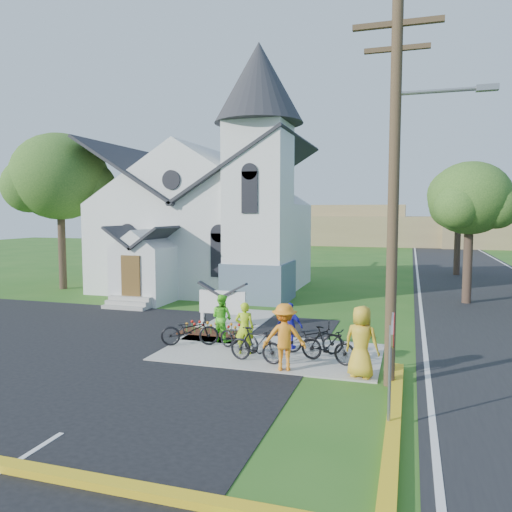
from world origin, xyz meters
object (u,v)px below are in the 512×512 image
(cyclist_0, at_px, (245,328))
(church_sign, at_px, (223,303))
(bike_0, at_px, (190,330))
(utility_pole, at_px, (396,178))
(bike_1, at_px, (256,345))
(bike_4, at_px, (312,338))
(bike_2, at_px, (239,337))
(bike_3, at_px, (328,345))
(cyclist_4, at_px, (361,342))
(cyclist_2, at_px, (290,326))
(cyclist_1, at_px, (222,318))
(stop_sign, at_px, (392,345))
(cyclist_3, at_px, (284,337))

(cyclist_0, bearing_deg, church_sign, -69.10)
(church_sign, distance_m, bike_0, 2.82)
(church_sign, height_order, utility_pole, utility_pole)
(cyclist_0, distance_m, bike_1, 1.01)
(utility_pole, bearing_deg, bike_0, 164.00)
(utility_pole, height_order, bike_4, utility_pole)
(utility_pole, bearing_deg, cyclist_0, 161.82)
(bike_2, xyz_separation_m, bike_3, (2.98, -0.48, 0.09))
(bike_0, height_order, cyclist_4, cyclist_4)
(bike_0, xyz_separation_m, cyclist_2, (3.34, 0.61, 0.25))
(utility_pole, xyz_separation_m, bike_3, (-1.90, 1.35, -4.81))
(bike_1, height_order, bike_2, bike_1)
(cyclist_1, height_order, bike_4, cyclist_1)
(stop_sign, bearing_deg, bike_4, 118.08)
(stop_sign, height_order, bike_3, stop_sign)
(cyclist_3, bearing_deg, utility_pole, 159.48)
(bike_1, bearing_deg, bike_2, 49.58)
(stop_sign, bearing_deg, bike_2, 137.54)
(church_sign, relative_size, cyclist_2, 1.44)
(bike_2, height_order, cyclist_4, cyclist_4)
(cyclist_1, relative_size, bike_2, 0.97)
(bike_0, xyz_separation_m, cyclist_4, (5.86, -1.62, 0.48))
(stop_sign, distance_m, cyclist_2, 6.31)
(bike_0, bearing_deg, cyclist_3, -133.98)
(cyclist_1, bearing_deg, bike_3, -177.89)
(cyclist_4, height_order, bike_4, cyclist_4)
(bike_1, bearing_deg, cyclist_0, 48.79)
(utility_pole, relative_size, bike_4, 5.12)
(utility_pole, xyz_separation_m, cyclist_1, (-5.85, 2.79, -4.53))
(bike_1, distance_m, bike_3, 2.15)
(church_sign, xyz_separation_m, bike_3, (4.66, -3.35, -0.44))
(bike_0, distance_m, cyclist_2, 3.40)
(bike_4, bearing_deg, bike_3, -151.23)
(church_sign, bearing_deg, bike_1, -56.56)
(bike_1, relative_size, bike_4, 0.89)
(bike_1, distance_m, cyclist_3, 1.18)
(bike_1, xyz_separation_m, cyclist_3, (0.99, -0.47, 0.44))
(cyclist_1, height_order, cyclist_4, cyclist_4)
(cyclist_0, bearing_deg, utility_pole, 150.93)
(utility_pole, height_order, stop_sign, utility_pole)
(cyclist_0, bearing_deg, cyclist_2, -151.50)
(cyclist_1, bearing_deg, church_sign, -47.53)
(cyclist_0, relative_size, bike_0, 0.85)
(bike_4, bearing_deg, utility_pole, -139.32)
(cyclist_0, distance_m, bike_2, 0.59)
(cyclist_2, bearing_deg, cyclist_4, 151.26)
(church_sign, relative_size, bike_3, 1.22)
(cyclist_1, distance_m, bike_2, 1.41)
(stop_sign, bearing_deg, utility_pole, 91.49)
(cyclist_3, bearing_deg, bike_3, -150.63)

